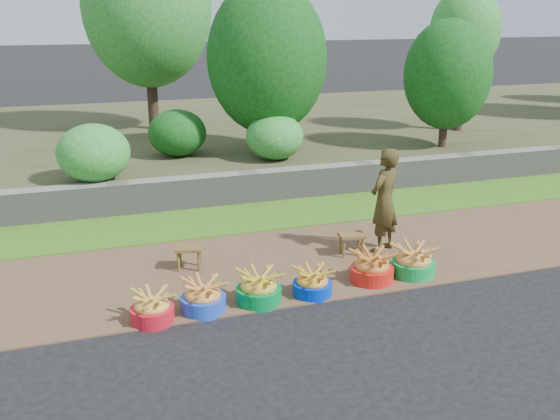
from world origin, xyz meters
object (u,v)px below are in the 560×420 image
object	(u,v)px
stool_left	(189,251)
stool_right	(351,238)
basin_b	(203,297)
basin_a	(152,308)
basin_c	(259,289)
basin_d	(312,283)
vendor_woman	(384,201)
basin_f	(413,262)
basin_e	(372,268)

from	to	relation	value
stool_left	stool_right	world-z (taller)	same
basin_b	basin_a	bearing A→B (deg)	-173.35
basin_c	basin_d	size ratio (longest dim) A/B	1.13
basin_b	vendor_woman	size ratio (longest dim) A/B	0.35
basin_a	basin_f	distance (m)	3.33
basin_e	basin_c	bearing A→B (deg)	-175.46
basin_b	stool_right	size ratio (longest dim) A/B	1.36
stool_left	vendor_woman	bearing A→B (deg)	-4.35
basin_e	stool_left	bearing A→B (deg)	152.54
basin_b	stool_left	world-z (taller)	basin_b
basin_a	basin_d	world-z (taller)	basin_a
stool_left	basin_f	bearing A→B (deg)	-22.17
stool_left	basin_d	bearing A→B (deg)	-44.46
basin_d	stool_left	bearing A→B (deg)	135.54
basin_b	stool_left	bearing A→B (deg)	86.69
vendor_woman	basin_b	bearing A→B (deg)	-11.98
basin_a	basin_b	world-z (taller)	basin_b
basin_c	stool_left	size ratio (longest dim) A/B	1.30
basin_a	basin_c	distance (m)	1.24
stool_left	basin_b	bearing A→B (deg)	-93.31
basin_e	basin_f	distance (m)	0.58
basin_c	vendor_woman	xyz separation A→B (m)	(2.10, 1.00, 0.57)
basin_d	vendor_woman	world-z (taller)	vendor_woman
basin_b	basin_c	size ratio (longest dim) A/B	0.96
basin_d	stool_left	size ratio (longest dim) A/B	1.15
basin_e	stool_right	world-z (taller)	basin_e
basin_f	basin_b	bearing A→B (deg)	-177.33
basin_b	basin_f	bearing A→B (deg)	2.67
basin_e	stool_right	bearing A→B (deg)	82.42
basin_b	basin_e	xyz separation A→B (m)	(2.16, 0.13, 0.01)
basin_a	stool_left	world-z (taller)	basin_a
basin_b	vendor_woman	bearing A→B (deg)	20.15
basin_d	basin_e	xyz separation A→B (m)	(0.85, 0.13, 0.03)
basin_b	stool_left	xyz separation A→B (m)	(0.07, 1.22, 0.09)
basin_b	stool_right	distance (m)	2.49
basin_a	vendor_woman	bearing A→B (deg)	17.94
basin_f	stool_left	size ratio (longest dim) A/B	1.36
basin_b	stool_right	world-z (taller)	basin_b
basin_d	vendor_woman	bearing A→B (deg)	35.15
basin_f	stool_left	distance (m)	2.89
basin_a	basin_f	bearing A→B (deg)	3.36
basin_a	basin_c	size ratio (longest dim) A/B	0.91
basin_a	basin_c	world-z (taller)	basin_c
basin_a	stool_right	world-z (taller)	basin_a
basin_f	stool_right	world-z (taller)	basin_f
basin_d	basin_f	world-z (taller)	basin_f
basin_f	stool_right	bearing A→B (deg)	118.20
basin_a	basin_f	size ratio (longest dim) A/B	0.87
vendor_woman	stool_left	bearing A→B (deg)	-36.48
basin_b	basin_c	bearing A→B (deg)	0.95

